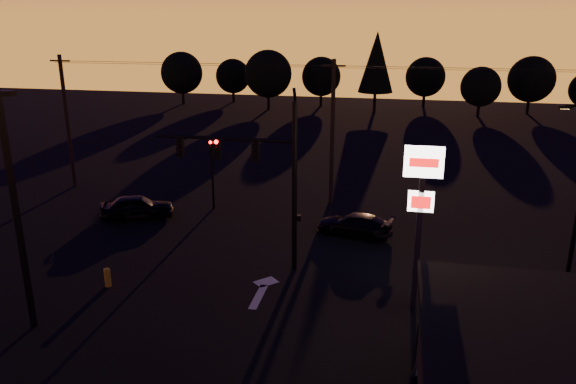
% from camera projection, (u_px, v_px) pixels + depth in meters
% --- Properties ---
extents(ground, '(120.00, 120.00, 0.00)m').
position_uv_depth(ground, '(241.00, 307.00, 23.26)').
color(ground, black).
rests_on(ground, ground).
extents(lane_arrow, '(1.20, 3.10, 0.01)m').
position_uv_depth(lane_arrow, '(262.00, 289.00, 24.72)').
color(lane_arrow, beige).
rests_on(lane_arrow, ground).
extents(traffic_signal_mast, '(6.79, 0.52, 8.58)m').
position_uv_depth(traffic_signal_mast, '(260.00, 167.00, 25.48)').
color(traffic_signal_mast, black).
rests_on(traffic_signal_mast, ground).
extents(secondary_signal, '(0.30, 0.31, 4.35)m').
position_uv_depth(secondary_signal, '(212.00, 164.00, 34.02)').
color(secondary_signal, black).
rests_on(secondary_signal, ground).
extents(parking_lot_light, '(1.25, 0.30, 9.14)m').
position_uv_depth(parking_lot_light, '(14.00, 198.00, 20.22)').
color(parking_lot_light, black).
rests_on(parking_lot_light, ground).
extents(pylon_sign, '(1.50, 0.28, 6.80)m').
position_uv_depth(pylon_sign, '(421.00, 194.00, 21.85)').
color(pylon_sign, black).
rests_on(pylon_sign, ground).
extents(utility_pole_0, '(1.40, 0.26, 9.00)m').
position_uv_depth(utility_pole_0, '(67.00, 121.00, 37.87)').
color(utility_pole_0, black).
rests_on(utility_pole_0, ground).
extents(utility_pole_1, '(1.40, 0.26, 9.00)m').
position_uv_depth(utility_pole_1, '(332.00, 132.00, 34.54)').
color(utility_pole_1, black).
rests_on(utility_pole_1, ground).
extents(power_wires, '(36.00, 1.22, 0.07)m').
position_uv_depth(power_wires, '(334.00, 66.00, 33.32)').
color(power_wires, black).
rests_on(power_wires, ground).
extents(bollard, '(0.28, 0.28, 0.84)m').
position_uv_depth(bollard, '(108.00, 278.00, 24.91)').
color(bollard, '#A99C19').
rests_on(bollard, ground).
extents(tree_0, '(5.36, 5.36, 6.74)m').
position_uv_depth(tree_0, '(182.00, 73.00, 72.74)').
color(tree_0, black).
rests_on(tree_0, ground).
extents(tree_1, '(4.54, 4.54, 5.71)m').
position_uv_depth(tree_1, '(233.00, 76.00, 74.63)').
color(tree_1, black).
rests_on(tree_1, ground).
extents(tree_2, '(5.77, 5.78, 7.26)m').
position_uv_depth(tree_2, '(268.00, 74.00, 68.56)').
color(tree_2, black).
rests_on(tree_2, ground).
extents(tree_3, '(4.95, 4.95, 6.22)m').
position_uv_depth(tree_3, '(321.00, 77.00, 71.38)').
color(tree_3, black).
rests_on(tree_3, ground).
extents(tree_4, '(4.18, 4.18, 9.50)m').
position_uv_depth(tree_4, '(376.00, 62.00, 66.61)').
color(tree_4, black).
rests_on(tree_4, ground).
extents(tree_5, '(4.95, 4.95, 6.22)m').
position_uv_depth(tree_5, '(425.00, 77.00, 70.84)').
color(tree_5, black).
rests_on(tree_5, ground).
extents(tree_6, '(4.54, 4.54, 5.71)m').
position_uv_depth(tree_6, '(481.00, 87.00, 64.22)').
color(tree_6, black).
rests_on(tree_6, ground).
extents(tree_7, '(5.36, 5.36, 6.74)m').
position_uv_depth(tree_7, '(531.00, 79.00, 65.72)').
color(tree_7, black).
rests_on(tree_7, ground).
extents(car_left, '(4.50, 3.21, 1.42)m').
position_uv_depth(car_left, '(137.00, 207.00, 32.99)').
color(car_left, black).
rests_on(car_left, ground).
extents(car_right, '(4.49, 2.70, 1.22)m').
position_uv_depth(car_right, '(354.00, 225.00, 30.55)').
color(car_right, black).
rests_on(car_right, ground).
extents(suv_parked, '(2.61, 4.83, 1.29)m').
position_uv_depth(suv_parked, '(446.00, 361.00, 18.57)').
color(suv_parked, black).
rests_on(suv_parked, ground).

